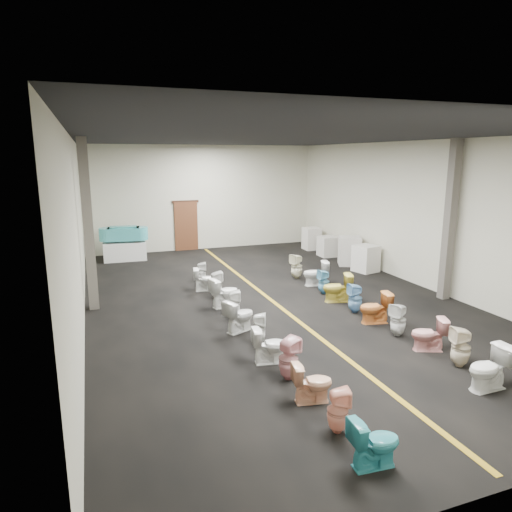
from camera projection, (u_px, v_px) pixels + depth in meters
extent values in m
plane|color=black|center=(272.00, 300.00, 12.98)|extent=(16.00, 16.00, 0.00)
plane|color=black|center=(273.00, 138.00, 12.02)|extent=(16.00, 16.00, 0.00)
plane|color=beige|center=(203.00, 198.00, 19.84)|extent=(10.00, 0.00, 10.00)
plane|color=beige|center=(77.00, 232.00, 10.82)|extent=(0.00, 16.00, 16.00)
plane|color=beige|center=(421.00, 214.00, 14.18)|extent=(0.00, 16.00, 16.00)
cube|color=#9C7716|center=(272.00, 300.00, 12.98)|extent=(0.12, 15.60, 0.01)
cube|color=#562D19|center=(186.00, 226.00, 19.77)|extent=(1.00, 0.10, 2.10)
cube|color=#331C11|center=(185.00, 202.00, 19.56)|extent=(1.15, 0.08, 0.10)
cube|color=#59544C|center=(88.00, 226.00, 11.83)|extent=(0.25, 0.25, 4.50)
cube|color=#59544C|center=(450.00, 221.00, 12.72)|extent=(0.25, 0.25, 4.50)
cube|color=white|center=(125.00, 251.00, 17.98)|extent=(1.63, 0.85, 0.72)
cube|color=teal|center=(124.00, 234.00, 17.83)|extent=(1.27, 0.81, 0.50)
cylinder|color=teal|center=(108.00, 234.00, 17.70)|extent=(0.66, 0.66, 0.50)
cylinder|color=teal|center=(139.00, 233.00, 17.96)|extent=(0.66, 0.66, 0.50)
cube|color=teal|center=(123.00, 229.00, 17.79)|extent=(1.05, 0.58, 0.20)
cube|color=silver|center=(366.00, 259.00, 16.16)|extent=(0.89, 0.89, 0.94)
cube|color=beige|center=(349.00, 251.00, 17.16)|extent=(1.04, 1.04, 1.08)
cube|color=beige|center=(328.00, 246.00, 18.68)|extent=(0.74, 0.74, 0.81)
cube|color=silver|center=(312.00, 239.00, 20.04)|extent=(0.70, 0.70, 0.96)
imported|color=teal|center=(374.00, 442.00, 5.97)|extent=(0.71, 0.43, 0.70)
imported|color=#F4A68D|center=(338.00, 411.00, 6.71)|extent=(0.39, 0.39, 0.70)
imported|color=#EAAC88|center=(312.00, 383.00, 7.56)|extent=(0.73, 0.49, 0.68)
imported|color=#CF9095|center=(289.00, 359.00, 8.31)|extent=(0.48, 0.48, 0.80)
imported|color=white|center=(270.00, 345.00, 9.00)|extent=(0.77, 0.51, 0.73)
imported|color=silver|center=(258.00, 329.00, 9.93)|extent=(0.41, 0.41, 0.68)
imported|color=silver|center=(239.00, 315.00, 10.62)|extent=(0.86, 0.69, 0.77)
imported|color=white|center=(234.00, 304.00, 11.53)|extent=(0.38, 0.38, 0.71)
imported|color=white|center=(224.00, 292.00, 12.36)|extent=(0.88, 0.63, 0.81)
imported|color=silver|center=(216.00, 285.00, 13.15)|extent=(0.37, 0.36, 0.78)
imported|color=white|center=(205.00, 279.00, 13.88)|extent=(0.74, 0.51, 0.70)
imported|color=silver|center=(201.00, 273.00, 14.69)|extent=(0.37, 0.36, 0.69)
imported|color=white|center=(490.00, 368.00, 7.93)|extent=(0.79, 0.46, 0.80)
imported|color=beige|center=(461.00, 347.00, 8.82)|extent=(0.46, 0.45, 0.80)
imported|color=pink|center=(429.00, 334.00, 9.56)|extent=(0.81, 0.65, 0.72)
imported|color=silver|center=(398.00, 320.00, 10.34)|extent=(0.46, 0.45, 0.77)
imported|color=orange|center=(375.00, 308.00, 11.15)|extent=(0.83, 0.57, 0.77)
imported|color=#6EA2CE|center=(355.00, 298.00, 11.89)|extent=(0.40, 0.39, 0.78)
imported|color=gold|center=(337.00, 288.00, 12.79)|extent=(0.89, 0.66, 0.81)
imported|color=#68B2D1|center=(324.00, 282.00, 13.55)|extent=(0.34, 0.33, 0.73)
imported|color=white|center=(316.00, 273.00, 14.41)|extent=(0.85, 0.61, 0.79)
imported|color=beige|center=(297.00, 266.00, 15.23)|extent=(0.49, 0.49, 0.84)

